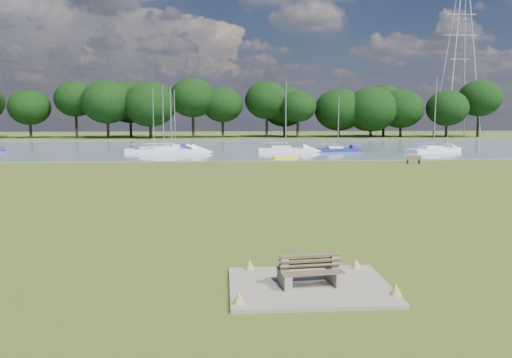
{
  "coord_description": "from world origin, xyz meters",
  "views": [
    {
      "loc": [
        -2.25,
        -26.52,
        4.53
      ],
      "look_at": [
        -0.61,
        -2.0,
        1.36
      ],
      "focal_mm": 35.0,
      "sensor_mm": 36.0,
      "label": 1
    }
  ],
  "objects": [
    {
      "name": "sailboat_5",
      "position": [
        -8.27,
        37.05,
        0.47
      ],
      "size": [
        5.44,
        3.58,
        7.51
      ],
      "rotation": [
        0.0,
        0.0,
        -0.43
      ],
      "color": "silver",
      "rests_on": "river"
    },
    {
      "name": "ground",
      "position": [
        0.0,
        0.0,
        0.0
      ],
      "size": [
        220.0,
        220.0,
        0.0
      ],
      "primitive_type": "plane",
      "color": "brown"
    },
    {
      "name": "riverbank_bench",
      "position": [
        15.37,
        18.22,
        0.4
      ],
      "size": [
        1.31,
        0.44,
        0.8
      ],
      "rotation": [
        0.0,
        0.0,
        0.04
      ],
      "color": "brown",
      "rests_on": "ground"
    },
    {
      "name": "sailboat_1",
      "position": [
        11.67,
        33.15,
        0.45
      ],
      "size": [
        5.25,
        2.08,
        6.56
      ],
      "rotation": [
        0.0,
        0.0,
        0.13
      ],
      "color": "navy",
      "rests_on": "river"
    },
    {
      "name": "sailboat_2",
      "position": [
        -8.19,
        31.14,
        0.55
      ],
      "size": [
        7.27,
        2.57,
        7.7
      ],
      "rotation": [
        0.0,
        0.0,
        0.08
      ],
      "color": "silver",
      "rests_on": "river"
    },
    {
      "name": "river",
      "position": [
        0.0,
        42.0,
        0.0
      ],
      "size": [
        220.0,
        40.0,
        0.1
      ],
      "primitive_type": "cube",
      "color": "gray",
      "rests_on": "ground"
    },
    {
      "name": "sailboat_9",
      "position": [
        -9.26,
        32.93,
        0.53
      ],
      "size": [
        7.04,
        3.51,
        7.93
      ],
      "rotation": [
        0.0,
        0.0,
        -0.25
      ],
      "color": "navy",
      "rests_on": "river"
    },
    {
      "name": "far_bank",
      "position": [
        0.0,
        72.0,
        0.0
      ],
      "size": [
        220.0,
        20.0,
        0.4
      ],
      "primitive_type": "cube",
      "color": "#4C6626",
      "rests_on": "ground"
    },
    {
      "name": "bench_pair",
      "position": [
        0.0,
        -14.0,
        0.46
      ],
      "size": [
        1.72,
        1.13,
        0.88
      ],
      "rotation": [
        0.0,
        0.0,
        0.11
      ],
      "color": "gray",
      "rests_on": "concrete_pad"
    },
    {
      "name": "kayak",
      "position": [
        4.16,
        24.0,
        0.18
      ],
      "size": [
        2.69,
        1.06,
        0.26
      ],
      "primitive_type": "cube",
      "rotation": [
        0.0,
        0.0,
        0.18
      ],
      "color": "yellow",
      "rests_on": "river"
    },
    {
      "name": "sailboat_7",
      "position": [
        22.94,
        31.64,
        0.51
      ],
      "size": [
        7.46,
        4.78,
        8.91
      ],
      "rotation": [
        0.0,
        0.0,
        0.42
      ],
      "color": "silver",
      "rests_on": "river"
    },
    {
      "name": "tree_line",
      "position": [
        -9.41,
        68.0,
        6.82
      ],
      "size": [
        124.91,
        9.49,
        11.49
      ],
      "color": "black",
      "rests_on": "far_bank"
    },
    {
      "name": "sailboat_4",
      "position": [
        -10.47,
        33.51,
        0.46
      ],
      "size": [
        6.83,
        2.32,
        7.59
      ],
      "rotation": [
        0.0,
        0.0,
        0.07
      ],
      "color": "silver",
      "rests_on": "river"
    },
    {
      "name": "pylon",
      "position": [
        44.1,
        70.0,
        19.96
      ],
      "size": [
        6.66,
        4.67,
        32.1
      ],
      "color": "#B1B1B1",
      "rests_on": "far_bank"
    },
    {
      "name": "concrete_pad",
      "position": [
        0.0,
        -14.0,
        0.05
      ],
      "size": [
        4.2,
        3.2,
        0.1
      ],
      "primitive_type": "cube",
      "color": "gray",
      "rests_on": "ground"
    },
    {
      "name": "sailboat_0",
      "position": [
        5.16,
        32.4,
        0.53
      ],
      "size": [
        6.52,
        2.26,
        8.27
      ],
      "rotation": [
        0.0,
        0.0,
        -0.07
      ],
      "color": "silver",
      "rests_on": "river"
    }
  ]
}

